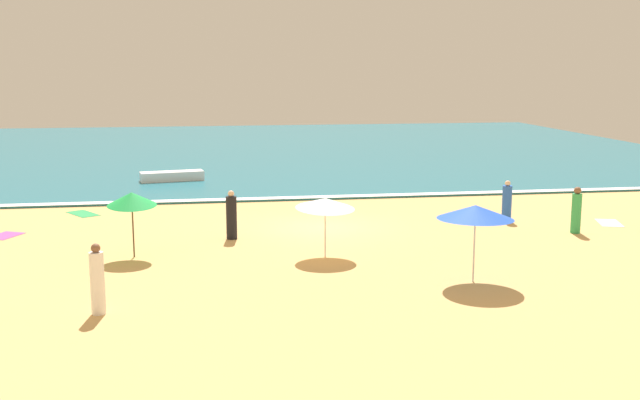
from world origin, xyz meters
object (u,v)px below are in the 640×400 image
(beach_umbrella_2, at_px, (132,199))
(beach_umbrella_4, at_px, (325,203))
(beachgoer_5, at_px, (507,202))
(beachgoer_1, at_px, (231,217))
(beach_umbrella_3, at_px, (475,212))
(small_boat_0, at_px, (172,176))
(beachgoer_4, at_px, (97,281))
(beachgoer_2, at_px, (576,211))

(beach_umbrella_2, distance_m, beach_umbrella_4, 6.37)
(beach_umbrella_4, distance_m, beachgoer_5, 9.52)
(beach_umbrella_4, bearing_deg, beachgoer_1, 133.99)
(beach_umbrella_3, height_order, beachgoer_5, beach_umbrella_3)
(small_boat_0, bearing_deg, beachgoer_4, -92.79)
(beachgoer_4, bearing_deg, beachgoer_2, 22.60)
(beach_umbrella_3, relative_size, beachgoer_2, 1.70)
(beachgoer_5, bearing_deg, beach_umbrella_4, -151.09)
(beach_umbrella_2, distance_m, beachgoer_4, 5.95)
(beachgoer_2, bearing_deg, beachgoer_4, -157.40)
(beachgoer_1, xyz_separation_m, beachgoer_5, (11.26, 1.50, -0.06))
(beach_umbrella_3, height_order, beachgoer_4, beach_umbrella_3)
(beach_umbrella_4, bearing_deg, beach_umbrella_3, -43.37)
(beach_umbrella_2, relative_size, beach_umbrella_4, 0.86)
(beach_umbrella_2, height_order, small_boat_0, beach_umbrella_2)
(beach_umbrella_4, distance_m, beachgoer_2, 10.24)
(beach_umbrella_4, xyz_separation_m, beachgoer_1, (-2.97, 3.08, -0.97))
(beach_umbrella_3, distance_m, beach_umbrella_4, 5.28)
(beach_umbrella_4, distance_m, beachgoer_1, 4.39)
(beach_umbrella_3, bearing_deg, beachgoer_2, 42.51)
(beachgoer_1, bearing_deg, small_boat_0, 100.66)
(beach_umbrella_2, bearing_deg, beach_umbrella_4, -8.26)
(beachgoer_2, distance_m, beachgoer_5, 3.07)
(beachgoer_1, height_order, beachgoer_5, beachgoer_1)
(beach_umbrella_3, height_order, beach_umbrella_4, beach_umbrella_3)
(beachgoer_1, bearing_deg, beachgoer_2, -4.63)
(beach_umbrella_3, xyz_separation_m, beach_umbrella_4, (-3.83, 3.62, -0.29))
(beach_umbrella_3, xyz_separation_m, beachgoer_4, (-10.53, -1.30, -1.22))
(beach_umbrella_2, distance_m, beachgoer_1, 4.13)
(beachgoer_1, relative_size, small_boat_0, 0.52)
(beachgoer_4, height_order, beachgoer_5, beachgoer_4)
(beach_umbrella_4, relative_size, beachgoer_1, 1.45)
(beachgoer_2, height_order, small_boat_0, beachgoer_2)
(beach_umbrella_2, bearing_deg, small_boat_0, 87.62)
(beach_umbrella_3, relative_size, small_boat_0, 0.86)
(beach_umbrella_2, xyz_separation_m, beachgoer_2, (16.29, 1.12, -1.12))
(beach_umbrella_3, distance_m, beachgoer_1, 9.63)
(beach_umbrella_4, xyz_separation_m, beachgoer_4, (-6.70, -4.92, -0.94))
(beach_umbrella_2, xyz_separation_m, beachgoer_4, (-0.40, -5.83, -1.09))
(beach_umbrella_3, xyz_separation_m, beachgoer_1, (-6.80, 6.70, -1.26))
(beachgoer_2, bearing_deg, beachgoer_1, 175.37)
(beach_umbrella_2, height_order, beach_umbrella_4, beach_umbrella_2)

